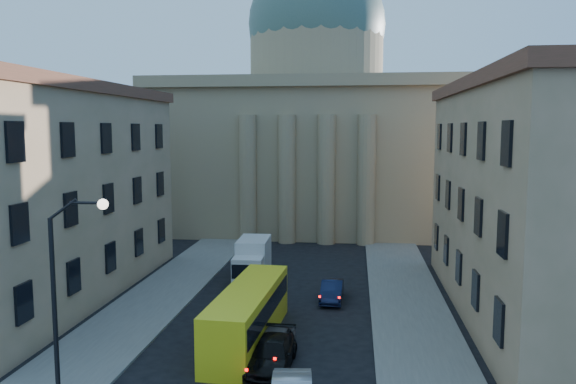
{
  "coord_description": "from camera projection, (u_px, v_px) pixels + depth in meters",
  "views": [
    {
      "loc": [
        4.93,
        -13.38,
        11.65
      ],
      "look_at": [
        0.95,
        19.47,
        7.89
      ],
      "focal_mm": 35.0,
      "sensor_mm": 36.0,
      "label": 1
    }
  ],
  "objects": [
    {
      "name": "building_left",
      "position": [
        30.0,
        191.0,
        38.0
      ],
      "size": [
        11.6,
        26.6,
        14.7
      ],
      "color": "tan",
      "rests_on": "ground"
    },
    {
      "name": "box_truck",
      "position": [
        252.0,
        262.0,
        43.0
      ],
      "size": [
        2.38,
        5.76,
        3.13
      ],
      "rotation": [
        0.0,
        0.0,
        0.03
      ],
      "color": "silver",
      "rests_on": "ground"
    },
    {
      "name": "car_right_distant",
      "position": [
        332.0,
        291.0,
        38.06
      ],
      "size": [
        1.55,
        4.17,
        1.36
      ],
      "primitive_type": "imported",
      "rotation": [
        0.0,
        0.0,
        -0.02
      ],
      "color": "black",
      "rests_on": "ground"
    },
    {
      "name": "car_left_mid",
      "position": [
        233.0,
        345.0,
        28.57
      ],
      "size": [
        2.64,
        5.09,
        1.37
      ],
      "primitive_type": "imported",
      "rotation": [
        0.0,
        0.0,
        0.08
      ],
      "color": "silver",
      "rests_on": "ground"
    },
    {
      "name": "sidewalk_right",
      "position": [
        417.0,
        333.0,
        31.84
      ],
      "size": [
        5.0,
        60.0,
        0.15
      ],
      "primitive_type": "cube",
      "color": "#635F5A",
      "rests_on": "ground"
    },
    {
      "name": "city_bus",
      "position": [
        248.0,
        313.0,
        30.68
      ],
      "size": [
        3.04,
        10.74,
        2.99
      ],
      "rotation": [
        0.0,
        0.0,
        -0.06
      ],
      "color": "yellow",
      "rests_on": "ground"
    },
    {
      "name": "sidewalk_left",
      "position": [
        130.0,
        321.0,
        33.87
      ],
      "size": [
        5.0,
        60.0,
        0.15
      ],
      "primitive_type": "cube",
      "color": "#635F5A",
      "rests_on": "ground"
    },
    {
      "name": "street_lamp",
      "position": [
        65.0,
        283.0,
        23.23
      ],
      "size": [
        2.62,
        0.44,
        8.83
      ],
      "color": "black",
      "rests_on": "ground"
    },
    {
      "name": "church",
      "position": [
        316.0,
        126.0,
        68.48
      ],
      "size": [
        68.02,
        28.76,
        36.6
      ],
      "color": "#93805A",
      "rests_on": "ground"
    },
    {
      "name": "car_right_mid",
      "position": [
        272.0,
        355.0,
        27.21
      ],
      "size": [
        2.2,
        5.11,
        1.46
      ],
      "primitive_type": "imported",
      "rotation": [
        0.0,
        0.0,
        -0.03
      ],
      "color": "black",
      "rests_on": "ground"
    },
    {
      "name": "building_right",
      "position": [
        556.0,
        199.0,
        33.93
      ],
      "size": [
        11.6,
        26.6,
        14.7
      ],
      "color": "tan",
      "rests_on": "ground"
    },
    {
      "name": "car_right_far",
      "position": [
        274.0,
        344.0,
        28.62
      ],
      "size": [
        2.09,
        4.37,
        1.44
      ],
      "primitive_type": "imported",
      "rotation": [
        0.0,
        0.0,
        -0.09
      ],
      "color": "#56555B",
      "rests_on": "ground"
    }
  ]
}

